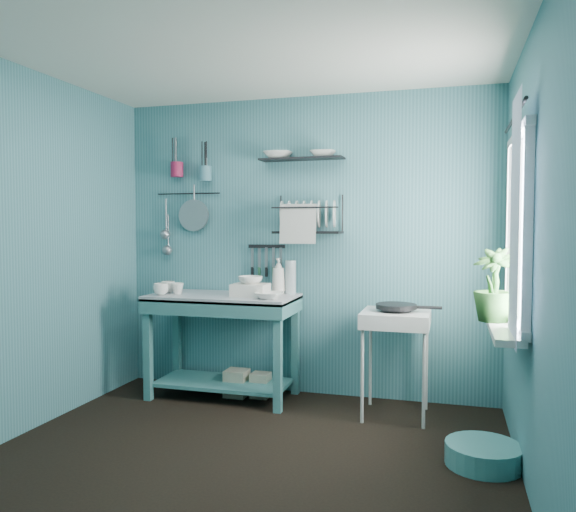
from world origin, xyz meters
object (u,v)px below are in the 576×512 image
(water_bottle, at_px, (291,277))
(utensil_cup_magenta, at_px, (177,170))
(work_counter, at_px, (223,346))
(storage_tin_small, at_px, (261,385))
(frying_pan, at_px, (396,306))
(storage_tin_large, at_px, (237,383))
(mug_right, at_px, (168,287))
(soap_bottle, at_px, (278,276))
(floor_basin, at_px, (483,455))
(mug_mid, at_px, (178,288))
(mug_left, at_px, (161,289))
(dish_rack, at_px, (308,214))
(utensil_cup_teal, at_px, (205,174))
(hotplate_stand, at_px, (395,364))
(potted_plant, at_px, (494,285))
(wash_tub, at_px, (250,290))
(colander, at_px, (194,215))

(water_bottle, bearing_deg, utensil_cup_magenta, 179.03)
(work_counter, xyz_separation_m, storage_tin_small, (0.30, 0.08, -0.33))
(frying_pan, distance_m, storage_tin_large, 1.51)
(mug_right, relative_size, frying_pan, 0.41)
(soap_bottle, relative_size, floor_basin, 0.67)
(mug_mid, distance_m, water_bottle, 0.95)
(mug_left, height_order, dish_rack, dish_rack)
(utensil_cup_teal, bearing_deg, mug_mid, -112.56)
(mug_left, distance_m, utensil_cup_magenta, 1.09)
(work_counter, relative_size, storage_tin_large, 5.48)
(mug_right, distance_m, floor_basin, 2.77)
(mug_right, height_order, hotplate_stand, mug_right)
(soap_bottle, bearing_deg, mug_right, -167.74)
(mug_mid, height_order, utensil_cup_magenta, utensil_cup_magenta)
(floor_basin, bearing_deg, mug_mid, 162.24)
(soap_bottle, xyz_separation_m, hotplate_stand, (1.00, -0.28, -0.61))
(utensil_cup_magenta, height_order, potted_plant, utensil_cup_magenta)
(mug_right, distance_m, utensil_cup_magenta, 1.04)
(potted_plant, bearing_deg, utensil_cup_magenta, 161.88)
(utensil_cup_magenta, relative_size, storage_tin_large, 0.59)
(utensil_cup_magenta, bearing_deg, mug_right, -83.22)
(utensil_cup_magenta, bearing_deg, mug_mid, -63.53)
(dish_rack, bearing_deg, potted_plant, -37.13)
(wash_tub, relative_size, water_bottle, 1.00)
(utensil_cup_teal, xyz_separation_m, colander, (-0.13, 0.03, -0.36))
(dish_rack, bearing_deg, mug_left, -170.44)
(soap_bottle, height_order, potted_plant, potted_plant)
(mug_right, relative_size, storage_tin_large, 0.56)
(soap_bottle, height_order, storage_tin_large, soap_bottle)
(wash_tub, bearing_deg, utensil_cup_teal, 153.02)
(soap_bottle, xyz_separation_m, floor_basin, (1.58, -1.02, -0.94))
(storage_tin_large, height_order, floor_basin, storage_tin_large)
(dish_rack, bearing_deg, mug_right, -178.11)
(soap_bottle, xyz_separation_m, water_bottle, (0.10, 0.02, -0.01))
(mug_mid, bearing_deg, utensil_cup_magenta, 116.47)
(dish_rack, relative_size, utensil_cup_teal, 4.23)
(dish_rack, relative_size, colander, 1.96)
(mug_right, distance_m, soap_bottle, 0.95)
(wash_tub, bearing_deg, frying_pan, -2.93)
(dish_rack, xyz_separation_m, colander, (-1.06, 0.08, -0.00))
(wash_tub, distance_m, potted_plant, 1.91)
(mug_right, bearing_deg, mug_mid, -26.57)
(floor_basin, bearing_deg, soap_bottle, 147.13)
(mug_right, height_order, utensil_cup_teal, utensil_cup_teal)
(mug_left, height_order, colander, colander)
(mug_left, bearing_deg, mug_mid, 45.00)
(mug_mid, bearing_deg, storage_tin_small, 11.63)
(mug_mid, bearing_deg, hotplate_stand, -0.63)
(frying_pan, relative_size, utensil_cup_magenta, 2.31)
(wash_tub, height_order, storage_tin_small, wash_tub)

